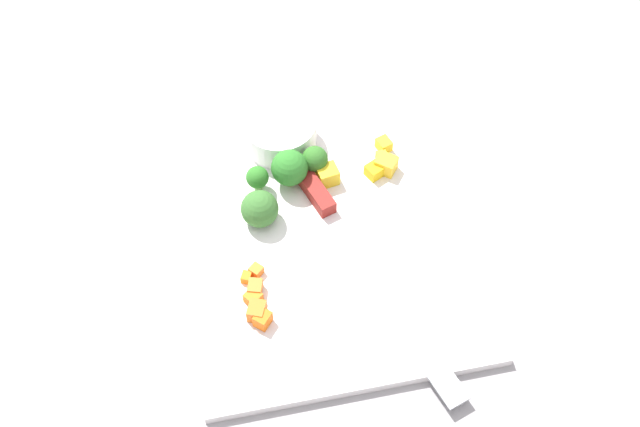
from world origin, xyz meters
TOP-DOWN VIEW (x-y plane):
  - ground_plane at (0.00, 0.00)m, footprint 4.00×4.00m
  - cutting_board at (0.00, 0.00)m, footprint 0.42×0.31m
  - prep_bowl at (0.12, 0.02)m, footprint 0.09×0.09m
  - chef_knife at (-0.03, -0.02)m, footprint 0.32×0.13m
  - carrot_dice_0 at (-0.12, 0.08)m, footprint 0.02×0.02m
  - carrot_dice_1 at (-0.09, 0.09)m, footprint 0.02×0.02m
  - carrot_dice_2 at (-0.06, 0.09)m, footprint 0.01×0.01m
  - carrot_dice_3 at (-0.08, 0.09)m, footprint 0.02×0.02m
  - carrot_dice_4 at (-0.11, 0.09)m, footprint 0.03×0.02m
  - carrot_dice_5 at (-0.06, 0.08)m, footprint 0.02×0.02m
  - pepper_dice_0 at (0.06, -0.01)m, footprint 0.02×0.02m
  - pepper_dice_1 at (0.09, -0.10)m, footprint 0.02×0.02m
  - pepper_dice_2 at (0.05, -0.02)m, footprint 0.03×0.03m
  - pepper_dice_3 at (0.05, -0.08)m, footprint 0.02×0.02m
  - pepper_dice_4 at (0.05, -0.09)m, footprint 0.03×0.03m
  - pepper_dice_5 at (0.07, -0.09)m, footprint 0.01×0.01m
  - broccoli_floret_0 at (0.06, 0.06)m, footprint 0.03×0.03m
  - broccoli_floret_1 at (0.01, 0.07)m, footprint 0.04×0.04m
  - broccoli_floret_2 at (0.07, -0.01)m, footprint 0.03×0.03m
  - broccoli_floret_3 at (0.06, 0.02)m, footprint 0.04×0.04m

SIDE VIEW (x-z plane):
  - ground_plane at x=0.00m, z-range 0.00..0.00m
  - cutting_board at x=0.00m, z-range 0.00..0.01m
  - carrot_dice_2 at x=-0.06m, z-range 0.01..0.02m
  - carrot_dice_5 at x=-0.06m, z-range 0.01..0.02m
  - pepper_dice_5 at x=0.07m, z-range 0.01..0.02m
  - chef_knife at x=-0.03m, z-range 0.01..0.03m
  - carrot_dice_1 at x=-0.09m, z-range 0.01..0.03m
  - pepper_dice_0 at x=0.06m, z-range 0.01..0.03m
  - pepper_dice_1 at x=0.09m, z-range 0.01..0.03m
  - carrot_dice_3 at x=-0.08m, z-range 0.01..0.03m
  - pepper_dice_3 at x=0.05m, z-range 0.01..0.03m
  - carrot_dice_0 at x=-0.12m, z-range 0.01..0.03m
  - carrot_dice_4 at x=-0.11m, z-range 0.01..0.03m
  - pepper_dice_4 at x=0.05m, z-range 0.01..0.03m
  - pepper_dice_2 at x=0.05m, z-range 0.01..0.03m
  - prep_bowl at x=0.12m, z-range 0.01..0.05m
  - broccoli_floret_1 at x=0.01m, z-range 0.01..0.05m
  - broccoli_floret_0 at x=0.06m, z-range 0.02..0.05m
  - broccoli_floret_2 at x=0.07m, z-range 0.01..0.05m
  - broccoli_floret_3 at x=0.06m, z-range 0.01..0.06m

